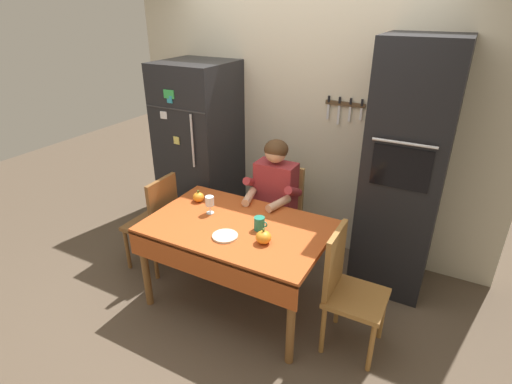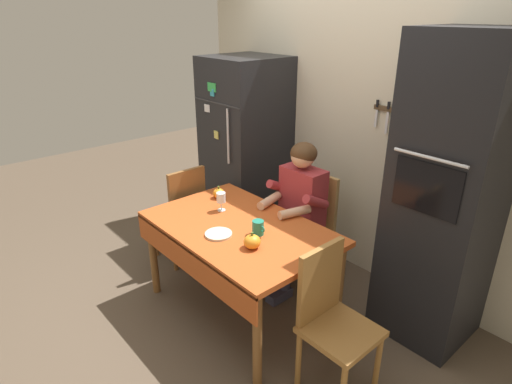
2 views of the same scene
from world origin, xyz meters
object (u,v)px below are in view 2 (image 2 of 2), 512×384
wine_glass (221,198)px  pumpkin_large (252,242)px  seated_person (297,205)px  coffee_mug (258,228)px  chair_left_side (183,211)px  pumpkin_medium (219,193)px  refrigerator (246,151)px  chair_behind_person (311,222)px  dining_table (237,237)px  serving_tray (218,234)px  chair_right_side (331,314)px  wall_oven (446,198)px

wine_glass → pumpkin_large: wine_glass is taller
seated_person → coffee_mug: size_ratio=11.41×
chair_left_side → coffee_mug: bearing=-2.7°
wine_glass → pumpkin_medium: size_ratio=1.43×
refrigerator → seated_person: 1.02m
chair_behind_person → coffee_mug: 0.82m
dining_table → serving_tray: bearing=-85.6°
refrigerator → coffee_mug: refrigerator is taller
chair_right_side → wall_oven: bearing=80.9°
wall_oven → dining_table: wall_oven is taller
pumpkin_large → serving_tray: size_ratio=0.61×
wine_glass → serving_tray: wine_glass is taller
seated_person → coffee_mug: 0.59m
wall_oven → coffee_mug: bearing=-134.3°
wall_oven → wine_glass: wall_oven is taller
seated_person → dining_table: bearing=-91.8°
dining_table → coffee_mug: bearing=12.0°
dining_table → pumpkin_large: 0.34m
chair_left_side → wine_glass: size_ratio=6.19×
chair_right_side → wine_glass: chair_right_side is taller
wine_glass → wall_oven: bearing=32.2°
coffee_mug → refrigerator: bearing=143.4°
refrigerator → pumpkin_medium: 0.82m
wall_oven → pumpkin_large: size_ratio=18.12×
refrigerator → dining_table: (0.95, -0.88, -0.24)m
chair_left_side → serving_tray: (0.91, -0.27, 0.24)m
wall_oven → coffee_mug: (-0.86, -0.88, -0.26)m
refrigerator → chair_right_side: (1.85, -0.89, -0.39)m
dining_table → pumpkin_medium: pumpkin_medium is taller
dining_table → pumpkin_large: size_ratio=12.08×
seated_person → chair_left_side: bearing=-150.8°
wall_oven → chair_left_side: bearing=-156.9°
seated_person → wine_glass: 0.62m
refrigerator → wall_oven: size_ratio=0.86×
refrigerator → pumpkin_medium: (0.45, -0.68, -0.12)m
serving_tray → chair_right_side: bearing=10.7°
pumpkin_large → pumpkin_medium: 0.86m
seated_person → pumpkin_large: (0.28, -0.71, 0.05)m
chair_behind_person → coffee_mug: bearing=-77.4°
chair_left_side → pumpkin_medium: size_ratio=8.86×
serving_tray → coffee_mug: bearing=51.0°
chair_behind_person → chair_left_side: size_ratio=1.00×
chair_left_side → coffee_mug: chair_left_side is taller
chair_right_side → pumpkin_large: size_ratio=8.03×
seated_person → pumpkin_large: bearing=-68.6°
wall_oven → chair_left_side: wall_oven is taller
pumpkin_medium → dining_table: bearing=-22.7°
refrigerator → chair_right_side: size_ratio=1.94×
chair_right_side → coffee_mug: 0.77m
pumpkin_large → pumpkin_medium: pumpkin_large is taller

